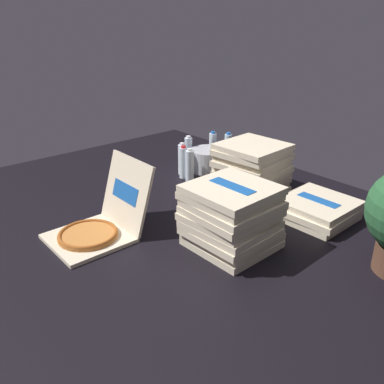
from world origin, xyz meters
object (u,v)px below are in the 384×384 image
open_pizza_box (99,224)px  water_bottle_0 (228,148)px  pizza_stack_right_mid (231,217)px  ice_bucket (208,160)px  water_bottle_1 (182,159)px  pizza_stack_right_near (317,209)px  water_bottle_4 (188,152)px  pizza_stack_center_far (252,168)px  water_bottle_5 (190,166)px  water_bottle_2 (184,163)px  water_bottle_3 (213,147)px

open_pizza_box → water_bottle_0: 1.41m
pizza_stack_right_mid → ice_bucket: size_ratio=1.56×
open_pizza_box → water_bottle_1: 1.00m
pizza_stack_right_near → water_bottle_4: bearing=179.2°
open_pizza_box → pizza_stack_center_far: 1.05m
pizza_stack_right_near → water_bottle_5: 0.92m
pizza_stack_center_far → water_bottle_2: (-0.48, -0.17, -0.05)m
pizza_stack_right_mid → water_bottle_1: (-0.93, 0.46, -0.05)m
pizza_stack_center_far → water_bottle_0: 0.61m
water_bottle_3 → water_bottle_5: (0.22, -0.42, 0.00)m
pizza_stack_right_mid → pizza_stack_center_far: pizza_stack_right_mid is taller
open_pizza_box → water_bottle_1: bearing=114.7°
water_bottle_0 → water_bottle_5: size_ratio=1.00×
water_bottle_1 → ice_bucket: bearing=72.6°
open_pizza_box → pizza_stack_right_near: open_pizza_box is taller
pizza_stack_right_mid → pizza_stack_right_near: 0.61m
open_pizza_box → pizza_stack_right_near: size_ratio=1.23×
open_pizza_box → water_bottle_3: (-0.49, 1.28, 0.04)m
water_bottle_3 → open_pizza_box: bearing=-68.9°
water_bottle_0 → water_bottle_5: (0.11, -0.49, 0.00)m
ice_bucket → water_bottle_4: (-0.17, -0.05, 0.03)m
open_pizza_box → water_bottle_4: (-0.52, 1.05, 0.04)m
pizza_stack_right_near → water_bottle_1: (-1.04, -0.13, 0.06)m
pizza_stack_right_near → water_bottle_5: bearing=-168.7°
open_pizza_box → pizza_stack_right_mid: size_ratio=1.20×
pizza_stack_right_mid → pizza_stack_right_near: bearing=79.9°
pizza_stack_right_near → water_bottle_3: 1.14m
ice_bucket → water_bottle_2: water_bottle_2 is taller
water_bottle_1 → water_bottle_2: 0.07m
water_bottle_0 → water_bottle_2: 0.49m
ice_bucket → water_bottle_4: bearing=-164.1°
ice_bucket → water_bottle_0: size_ratio=1.13×
water_bottle_2 → water_bottle_4: same height
open_pizza_box → pizza_stack_right_mid: bearing=40.9°
water_bottle_3 → pizza_stack_center_far: bearing=-21.4°
open_pizza_box → water_bottle_0: bearing=106.3°
pizza_stack_center_far → ice_bucket: pizza_stack_center_far is taller
pizza_stack_right_near → water_bottle_1: 1.05m
water_bottle_1 → pizza_stack_right_mid: bearing=-26.1°
ice_bucket → water_bottle_2: size_ratio=1.13×
water_bottle_4 → ice_bucket: bearing=15.9°
pizza_stack_right_mid → water_bottle_5: 0.90m
pizza_stack_center_far → water_bottle_3: (-0.62, 0.24, -0.05)m
pizza_stack_right_mid → ice_bucket: pizza_stack_right_mid is taller
water_bottle_5 → water_bottle_1: bearing=161.4°
ice_bucket → water_bottle_5: water_bottle_5 is taller
pizza_stack_right_mid → water_bottle_3: pizza_stack_right_mid is taller
pizza_stack_center_far → open_pizza_box: bearing=-96.8°
open_pizza_box → ice_bucket: size_ratio=1.87×
water_bottle_4 → water_bottle_2: bearing=-48.2°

